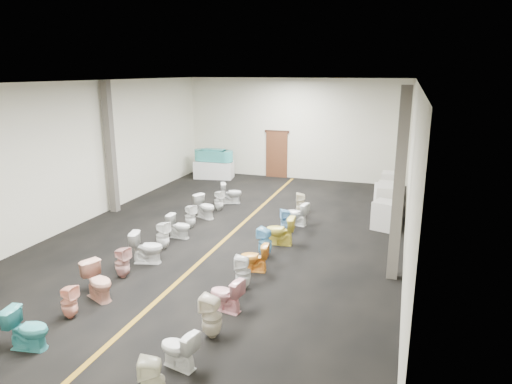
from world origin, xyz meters
TOP-DOWN VIEW (x-y plane):
  - floor at (0.00, 0.00)m, footprint 16.00×16.00m
  - ceiling at (0.00, 0.00)m, footprint 16.00×16.00m
  - wall_back at (0.00, 8.00)m, footprint 10.00×0.00m
  - wall_left at (-5.00, 0.00)m, footprint 0.00×16.00m
  - wall_right at (5.00, 0.00)m, footprint 0.00×16.00m
  - aisle_stripe at (0.00, 0.00)m, footprint 0.12×15.60m
  - back_door at (-0.80, 7.94)m, footprint 1.00×0.10m
  - door_frame at (-0.80, 7.95)m, footprint 1.15×0.08m
  - column_left at (-4.75, 1.00)m, footprint 0.25×0.25m
  - column_right at (4.75, -1.50)m, footprint 0.25×0.25m
  - display_table at (-3.48, 6.83)m, footprint 1.86×1.14m
  - bathtub at (-3.48, 6.83)m, footprint 1.86×0.68m
  - appliance_crate_a at (4.40, 2.02)m, footprint 0.87×0.87m
  - appliance_crate_b at (4.40, 3.09)m, footprint 0.95×0.95m
  - appliance_crate_c at (4.40, 4.37)m, footprint 0.84×0.84m
  - appliance_crate_d at (4.40, 5.83)m, footprint 0.73×0.73m
  - toilet_left_0 at (-1.26, -6.54)m, footprint 0.81×0.54m
  - toilet_left_1 at (-1.29, -5.46)m, footprint 0.33×0.33m
  - toilet_left_2 at (-1.23, -4.60)m, footprint 0.91×0.74m
  - toilet_left_3 at (-1.36, -3.54)m, footprint 0.40×0.39m
  - toilet_left_4 at (-1.27, -2.58)m, footprint 0.90×0.65m
  - toilet_left_5 at (-1.36, -1.62)m, footprint 0.42×0.42m
  - toilet_left_6 at (-1.34, -0.69)m, footprint 0.70×0.40m
  - toilet_left_7 at (-1.44, 0.25)m, footprint 0.45×0.44m
  - toilet_left_8 at (-1.40, 1.28)m, footprint 0.88×0.69m
  - toilet_left_9 at (-1.30, 2.22)m, footprint 0.43×0.42m
  - toilet_left_10 at (-1.21, 3.21)m, footprint 0.88×0.71m
  - toilet_right_0 at (1.59, -7.11)m, footprint 0.47×0.46m
  - toilet_right_1 at (1.52, -6.19)m, footprint 0.76×0.54m
  - toilet_right_2 at (1.68, -5.19)m, footprint 0.39×0.38m
  - toilet_right_3 at (1.57, -4.22)m, footprint 0.78×0.54m
  - toilet_right_4 at (1.56, -3.16)m, footprint 0.42×0.42m
  - toilet_right_5 at (1.51, -2.20)m, footprint 0.74×0.47m
  - toilet_right_6 at (1.49, -1.25)m, footprint 0.44×0.43m
  - toilet_right_7 at (1.64, -0.28)m, footprint 0.85×0.53m
  - toilet_right_8 at (1.55, 0.71)m, footprint 0.45×0.45m
  - toilet_right_9 at (1.69, 1.54)m, footprint 0.81×0.57m
  - toilet_right_10 at (1.58, 2.64)m, footprint 0.41×0.41m

SIDE VIEW (x-z plane):
  - floor at x=0.00m, z-range 0.00..0.00m
  - aisle_stripe at x=0.00m, z-range 0.00..0.01m
  - toilet_left_1 at x=-1.29m, z-range 0.00..0.70m
  - toilet_right_1 at x=1.52m, z-range 0.00..0.70m
  - toilet_right_5 at x=1.51m, z-range 0.00..0.71m
  - toilet_left_6 at x=-1.34m, z-range 0.00..0.71m
  - toilet_left_9 at x=-1.30m, z-range 0.00..0.72m
  - toilet_right_3 at x=1.57m, z-range 0.00..0.73m
  - toilet_left_7 at x=-1.44m, z-range 0.00..0.74m
  - toilet_right_8 at x=1.55m, z-range 0.00..0.74m
  - toilet_right_9 at x=1.69m, z-range 0.00..0.75m
  - toilet_left_3 at x=-1.36m, z-range 0.00..0.77m
  - toilet_right_10 at x=1.58m, z-range 0.00..0.77m
  - toilet_left_0 at x=-1.26m, z-range 0.00..0.77m
  - display_table at x=-3.48m, z-range 0.00..0.77m
  - toilet_left_10 at x=-1.21m, z-range 0.00..0.78m
  - toilet_left_8 at x=-1.40m, z-range 0.00..0.79m
  - toilet_right_4 at x=1.56m, z-range 0.00..0.79m
  - toilet_left_5 at x=-1.36m, z-range 0.00..0.79m
  - toilet_right_0 at x=1.59m, z-range 0.00..0.79m
  - toilet_right_6 at x=1.49m, z-range 0.00..0.80m
  - toilet_left_2 at x=-1.23m, z-range 0.00..0.81m
  - toilet_left_4 at x=-1.27m, z-range 0.00..0.83m
  - toilet_right_7 at x=1.64m, z-range 0.00..0.83m
  - toilet_right_2 at x=1.68m, z-range 0.00..0.84m
  - appliance_crate_a at x=4.40m, z-range 0.00..0.89m
  - appliance_crate_c at x=4.40m, z-range 0.00..0.93m
  - appliance_crate_d at x=4.40m, z-range 0.00..1.01m
  - appliance_crate_b at x=4.40m, z-range 0.00..1.14m
  - back_door at x=-0.80m, z-range 0.00..2.10m
  - bathtub at x=-3.48m, z-range 0.79..1.34m
  - door_frame at x=-0.80m, z-range 2.07..2.17m
  - wall_back at x=0.00m, z-range -2.75..7.25m
  - wall_left at x=-5.00m, z-range -5.75..10.25m
  - wall_right at x=5.00m, z-range -5.75..10.25m
  - column_left at x=-4.75m, z-range 0.00..4.50m
  - column_right at x=4.75m, z-range 0.00..4.50m
  - ceiling at x=0.00m, z-range 4.50..4.50m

